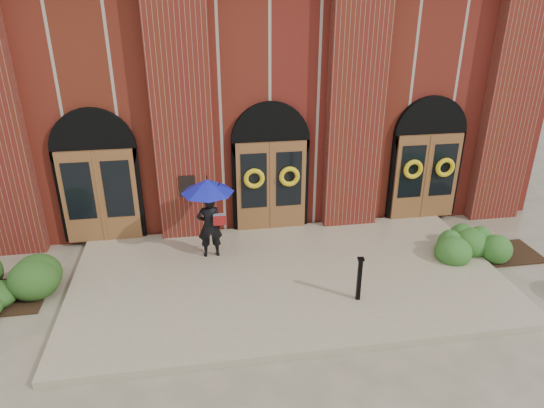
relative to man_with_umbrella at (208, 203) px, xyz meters
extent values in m
plane|color=gray|center=(1.75, -1.40, -1.59)|extent=(90.00, 90.00, 0.00)
cube|color=tan|center=(1.75, -1.25, -1.51)|extent=(10.00, 5.30, 0.15)
cube|color=#5F1914|center=(1.75, 7.50, 1.91)|extent=(16.00, 12.00, 7.00)
cube|color=black|center=(-0.50, 1.07, 0.06)|extent=(0.40, 0.05, 0.55)
cube|color=#5F1914|center=(-0.50, 1.32, 1.91)|extent=(1.50, 0.45, 7.00)
cube|color=#5F1914|center=(4.00, 1.32, 1.91)|extent=(1.50, 0.45, 7.00)
cube|color=#5F1914|center=(8.50, 1.32, 1.91)|extent=(1.50, 0.45, 7.00)
cube|color=brown|center=(-2.75, 1.31, -0.19)|extent=(1.90, 0.10, 2.50)
cylinder|color=black|center=(-2.75, 1.45, 1.06)|extent=(2.10, 0.22, 2.10)
cube|color=brown|center=(1.75, 1.31, -0.19)|extent=(1.90, 0.10, 2.50)
cylinder|color=black|center=(1.75, 1.45, 1.06)|extent=(2.10, 0.22, 2.10)
cube|color=brown|center=(6.25, 1.31, -0.19)|extent=(1.90, 0.10, 2.50)
cylinder|color=black|center=(6.25, 1.45, 1.06)|extent=(2.10, 0.22, 2.10)
torus|color=yellow|center=(1.27, 1.19, 0.11)|extent=(0.57, 0.13, 0.57)
torus|color=yellow|center=(2.23, 1.19, 0.11)|extent=(0.57, 0.13, 0.57)
torus|color=yellow|center=(5.77, 1.19, 0.11)|extent=(0.57, 0.13, 0.57)
torus|color=yellow|center=(6.73, 1.19, 0.11)|extent=(0.57, 0.13, 0.57)
imported|color=black|center=(0.00, 0.00, -0.61)|extent=(0.62, 0.42, 1.66)
cone|color=#151CA8|center=(0.00, 0.00, 0.45)|extent=(1.34, 1.34, 0.33)
cylinder|color=black|center=(0.05, -0.05, 0.01)|extent=(0.02, 0.02, 0.56)
cube|color=#9B9DA0|center=(0.24, -0.13, -0.38)|extent=(0.32, 0.17, 0.24)
cube|color=maroon|center=(0.24, -0.22, -0.38)|extent=(0.31, 0.04, 0.24)
cube|color=black|center=(3.05, -2.43, -0.95)|extent=(0.10, 0.10, 0.98)
cube|color=black|center=(3.05, -2.43, -0.44)|extent=(0.15, 0.15, 0.04)
ellipsoid|color=#2C5C20|center=(6.95, -0.90, -1.24)|extent=(2.66, 1.06, 0.68)
camera|label=1|loc=(-0.21, -10.81, 4.71)|focal=32.00mm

